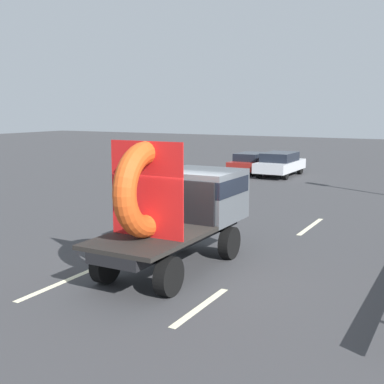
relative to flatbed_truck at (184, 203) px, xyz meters
name	(u,v)px	position (x,y,z in m)	size (l,w,h in m)	color
ground_plane	(180,269)	(0.16, -0.47, -1.59)	(120.00, 120.00, 0.00)	#38383A
flatbed_truck	(184,203)	(0.00, 0.00, 0.00)	(2.02, 4.99, 3.27)	black
distant_sedan	(280,163)	(-3.49, 17.70, -0.83)	(1.86, 4.34, 1.42)	black
lane_dash_left_near	(60,283)	(-1.75, -2.70, -1.59)	(2.62, 0.16, 0.01)	beige
lane_dash_left_far	(210,219)	(-1.75, 5.00, -1.59)	(2.92, 0.16, 0.01)	beige
lane_dash_right_near	(201,307)	(1.75, -2.37, -1.59)	(2.29, 0.16, 0.01)	beige
lane_dash_right_far	(311,226)	(1.75, 5.68, -1.59)	(2.76, 0.16, 0.01)	beige
oncoming_car	(251,162)	(-5.55, 18.19, -0.91)	(1.66, 3.88, 1.27)	black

